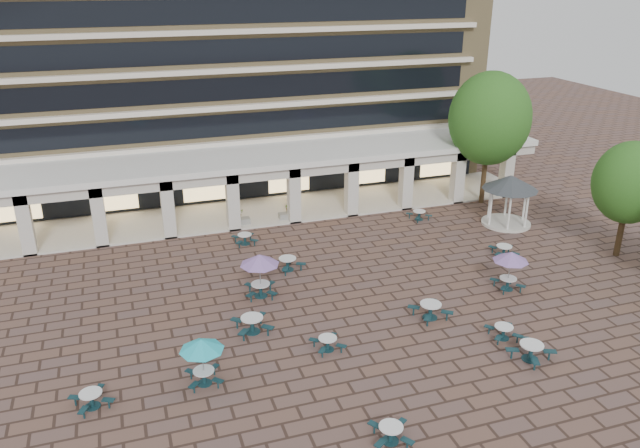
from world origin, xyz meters
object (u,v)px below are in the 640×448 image
Objects in this scene: picnic_table_1 at (391,432)px; planter_left at (239,219)px; planter_right at (290,213)px; gazebo at (510,188)px; picnic_table_0 at (91,398)px; picnic_table_2 at (503,331)px.

picnic_table_1 is 22.62m from planter_left.
planter_right is at bearing -0.00° from planter_left.
gazebo is 2.48× the size of planter_right.
gazebo reaches higher than planter_left.
gazebo is (26.89, 11.50, 2.20)m from picnic_table_0.
gazebo is at bearing -17.58° from planter_left.
picnic_table_0 is 1.22× the size of planter_right.
planter_left reaches higher than picnic_table_1.
planter_left is 3.59m from planter_right.
picnic_table_2 is (18.45, -0.85, -0.01)m from picnic_table_0.
picnic_table_1 is 0.47× the size of gazebo.
picnic_table_2 is 0.43× the size of gazebo.
picnic_table_1 is at bearing -141.91° from picnic_table_2.
gazebo is 18.46m from planter_left.
picnic_table_1 is at bearing -87.25° from planter_left.
picnic_table_0 is at bearing -127.36° from planter_right.
planter_left is at bearing 41.20° from picnic_table_0.
picnic_table_2 is 1.07× the size of planter_left.
picnic_table_2 is at bearing 41.92° from picnic_table_1.
picnic_table_1 reaches higher than picnic_table_2.
planter_right reaches higher than picnic_table_2.
picnic_table_1 is at bearing -133.85° from gazebo.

